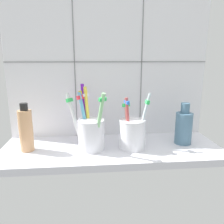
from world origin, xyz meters
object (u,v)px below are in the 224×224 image
Objects in this scene: toothbrush_cup_left at (90,131)px; toothbrush_cup_right at (132,132)px; soap_bottle at (26,130)px; ceramic_vase at (184,127)px.

toothbrush_cup_left is 12.05cm from toothbrush_cup_right.
toothbrush_cup_right is at bearing -0.79° from soap_bottle.
toothbrush_cup_left is at bearing -176.79° from ceramic_vase.
toothbrush_cup_right is at bearing -173.39° from ceramic_vase.
toothbrush_cup_left is 1.43× the size of ceramic_vase.
soap_bottle is at bearing 179.21° from toothbrush_cup_right.
toothbrush_cup_left is 1.32× the size of soap_bottle.
toothbrush_cup_right is at bearing -1.37° from toothbrush_cup_left.
ceramic_vase is at bearing 1.81° from soap_bottle.
toothbrush_cup_left reaches higher than toothbrush_cup_right.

